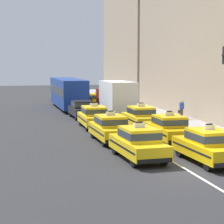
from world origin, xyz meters
TOP-DOWN VIEW (x-y plane):
  - ground_plane at (0.00, 0.00)m, footprint 160.00×160.00m
  - lane_stripe_left_right at (0.00, 20.00)m, footprint 0.14×80.00m
  - sidewalk_curb at (5.60, 15.00)m, footprint 4.00×90.00m
  - taxi_left_nearest at (-1.54, 3.00)m, footprint 2.02×4.64m
  - taxi_left_second at (-1.76, 8.24)m, footprint 1.92×4.60m
  - taxi_left_third at (-1.63, 14.11)m, footprint 1.84×4.57m
  - sedan_left_fourth at (-1.55, 20.05)m, footprint 1.89×4.35m
  - bus_left_fifth at (-1.58, 28.70)m, footprint 2.68×11.24m
  - taxi_left_sixth at (-1.40, 37.89)m, footprint 1.97×4.62m
  - taxi_right_nearest at (1.53, 1.52)m, footprint 1.95×4.61m
  - taxi_right_second at (1.74, 7.27)m, footprint 1.83×4.57m
  - taxi_right_third at (1.75, 13.06)m, footprint 1.83×4.56m
  - box_truck_right_fourth at (1.69, 20.51)m, footprint 2.34×6.98m
  - taxi_right_fifth at (1.44, 27.54)m, footprint 1.86×4.58m
  - pedestrian_near_crosswalk at (6.49, 16.52)m, footprint 0.47×0.24m

SIDE VIEW (x-z plane):
  - ground_plane at x=0.00m, z-range 0.00..0.00m
  - lane_stripe_left_right at x=0.00m, z-range 0.00..0.01m
  - sidewalk_curb at x=5.60m, z-range 0.00..0.15m
  - sedan_left_fourth at x=-1.55m, z-range 0.06..1.64m
  - taxi_left_nearest at x=-1.54m, z-range -0.10..1.86m
  - taxi_left_second at x=-1.76m, z-range -0.10..1.86m
  - taxi_left_third at x=-1.63m, z-range -0.10..1.86m
  - taxi_left_sixth at x=-1.40m, z-range -0.10..1.86m
  - taxi_right_nearest at x=1.53m, z-range -0.10..1.86m
  - taxi_right_second at x=1.74m, z-range -0.10..1.86m
  - taxi_right_third at x=1.75m, z-range -0.10..1.86m
  - taxi_right_fifth at x=1.44m, z-range -0.10..1.86m
  - pedestrian_near_crosswalk at x=6.49m, z-range 0.15..1.77m
  - box_truck_right_fourth at x=1.69m, z-range 0.14..3.41m
  - bus_left_fifth at x=-1.58m, z-range 0.21..3.43m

